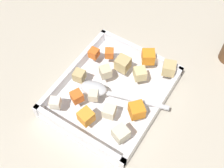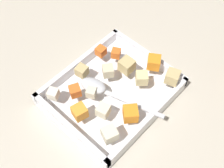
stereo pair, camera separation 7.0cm
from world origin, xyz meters
name	(u,v)px [view 2 (the right image)]	position (x,y,z in m)	size (l,w,h in m)	color
ground_plane	(109,95)	(0.00, 0.00, 0.00)	(4.00, 4.00, 0.00)	#BCB29E
baking_dish	(112,93)	(0.00, 0.01, 0.01)	(0.30, 0.25, 0.05)	silver
carrot_chunk_mid_right	(80,112)	(0.11, 0.01, 0.06)	(0.03, 0.03, 0.03)	orange
carrot_chunk_corner_sw	(116,53)	(-0.08, -0.05, 0.06)	(0.02, 0.02, 0.02)	orange
carrot_chunk_rim_edge	(130,114)	(0.03, 0.10, 0.06)	(0.03, 0.03, 0.03)	orange
carrot_chunk_near_left	(154,62)	(-0.12, 0.04, 0.06)	(0.03, 0.03, 0.03)	orange
carrot_chunk_front_center	(75,91)	(0.07, -0.04, 0.06)	(0.03, 0.03, 0.03)	orange
carrot_chunk_corner_ne	(101,51)	(-0.06, -0.08, 0.06)	(0.02, 0.02, 0.02)	orange
potato_chunk_near_spoon	(110,134)	(0.10, 0.10, 0.06)	(0.03, 0.03, 0.03)	beige
potato_chunk_far_left	(108,71)	(-0.02, -0.02, 0.06)	(0.03, 0.03, 0.03)	beige
potato_chunk_under_handle	(82,71)	(0.02, -0.07, 0.06)	(0.03, 0.03, 0.03)	tan
potato_chunk_corner_se	(103,110)	(0.07, 0.04, 0.06)	(0.03, 0.03, 0.03)	beige
potato_chunk_near_right	(172,77)	(-0.12, 0.10, 0.06)	(0.03, 0.03, 0.03)	tan
potato_chunk_back_center	(142,78)	(-0.06, 0.05, 0.06)	(0.03, 0.03, 0.03)	#E0CC89
potato_chunk_center	(126,65)	(-0.07, 0.00, 0.06)	(0.03, 0.03, 0.03)	tan
parsnip_chunk_corner_nw	(53,94)	(0.11, -0.07, 0.06)	(0.02, 0.02, 0.02)	silver
parsnip_chunk_far_right	(91,92)	(0.05, -0.01, 0.06)	(0.02, 0.02, 0.02)	beige
serving_spoon	(98,88)	(0.03, -0.01, 0.05)	(0.09, 0.22, 0.02)	silver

